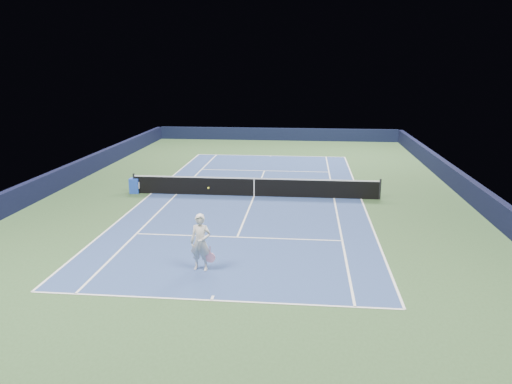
# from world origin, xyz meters

# --- Properties ---
(ground) EXTENTS (40.00, 40.00, 0.00)m
(ground) POSITION_xyz_m (0.00, 0.00, 0.00)
(ground) COLOR #2E4A28
(ground) RESTS_ON ground
(wall_far) EXTENTS (22.00, 0.35, 1.10)m
(wall_far) POSITION_xyz_m (0.00, 19.82, 0.55)
(wall_far) COLOR black
(wall_far) RESTS_ON ground
(wall_right) EXTENTS (0.35, 40.00, 1.10)m
(wall_right) POSITION_xyz_m (10.82, 0.00, 0.55)
(wall_right) COLOR black
(wall_right) RESTS_ON ground
(wall_left) EXTENTS (0.35, 40.00, 1.10)m
(wall_left) POSITION_xyz_m (-10.82, 0.00, 0.55)
(wall_left) COLOR #111333
(wall_left) RESTS_ON ground
(court_surface) EXTENTS (10.97, 23.77, 0.01)m
(court_surface) POSITION_xyz_m (0.00, 0.00, 0.00)
(court_surface) COLOR navy
(court_surface) RESTS_ON ground
(baseline_far) EXTENTS (10.97, 0.08, 0.00)m
(baseline_far) POSITION_xyz_m (0.00, 11.88, 0.01)
(baseline_far) COLOR white
(baseline_far) RESTS_ON ground
(baseline_near) EXTENTS (10.97, 0.08, 0.00)m
(baseline_near) POSITION_xyz_m (0.00, -11.88, 0.01)
(baseline_near) COLOR white
(baseline_near) RESTS_ON ground
(sideline_doubles_right) EXTENTS (0.08, 23.77, 0.00)m
(sideline_doubles_right) POSITION_xyz_m (5.49, 0.00, 0.01)
(sideline_doubles_right) COLOR white
(sideline_doubles_right) RESTS_ON ground
(sideline_doubles_left) EXTENTS (0.08, 23.77, 0.00)m
(sideline_doubles_left) POSITION_xyz_m (-5.49, 0.00, 0.01)
(sideline_doubles_left) COLOR white
(sideline_doubles_left) RESTS_ON ground
(sideline_singles_right) EXTENTS (0.08, 23.77, 0.00)m
(sideline_singles_right) POSITION_xyz_m (4.12, 0.00, 0.01)
(sideline_singles_right) COLOR white
(sideline_singles_right) RESTS_ON ground
(sideline_singles_left) EXTENTS (0.08, 23.77, 0.00)m
(sideline_singles_left) POSITION_xyz_m (-4.12, 0.00, 0.01)
(sideline_singles_left) COLOR white
(sideline_singles_left) RESTS_ON ground
(service_line_far) EXTENTS (8.23, 0.08, 0.00)m
(service_line_far) POSITION_xyz_m (0.00, 6.40, 0.01)
(service_line_far) COLOR white
(service_line_far) RESTS_ON ground
(service_line_near) EXTENTS (8.23, 0.08, 0.00)m
(service_line_near) POSITION_xyz_m (0.00, -6.40, 0.01)
(service_line_near) COLOR white
(service_line_near) RESTS_ON ground
(center_service_line) EXTENTS (0.08, 12.80, 0.00)m
(center_service_line) POSITION_xyz_m (0.00, 0.00, 0.01)
(center_service_line) COLOR white
(center_service_line) RESTS_ON ground
(center_mark_far) EXTENTS (0.08, 0.30, 0.00)m
(center_mark_far) POSITION_xyz_m (0.00, 11.73, 0.01)
(center_mark_far) COLOR white
(center_mark_far) RESTS_ON ground
(center_mark_near) EXTENTS (0.08, 0.30, 0.00)m
(center_mark_near) POSITION_xyz_m (0.00, -11.73, 0.01)
(center_mark_near) COLOR white
(center_mark_near) RESTS_ON ground
(tennis_net) EXTENTS (12.90, 0.10, 1.07)m
(tennis_net) POSITION_xyz_m (0.00, 0.00, 0.50)
(tennis_net) COLOR black
(tennis_net) RESTS_ON ground
(sponsor_cube) EXTENTS (0.56, 0.48, 0.80)m
(sponsor_cube) POSITION_xyz_m (-6.40, 0.03, 0.40)
(sponsor_cube) COLOR blue
(sponsor_cube) RESTS_ON ground
(tennis_player) EXTENTS (0.87, 1.30, 2.59)m
(tennis_player) POSITION_xyz_m (-0.75, -9.69, 0.96)
(tennis_player) COLOR silver
(tennis_player) RESTS_ON ground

